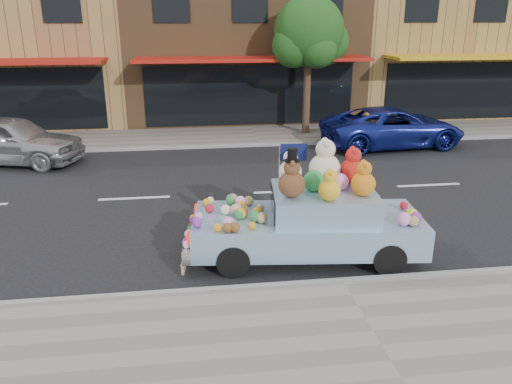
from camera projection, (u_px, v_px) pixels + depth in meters
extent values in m
plane|color=black|center=(287.00, 192.00, 13.33)|extent=(120.00, 120.00, 0.00)
cube|color=gray|center=(373.00, 334.00, 7.23)|extent=(60.00, 3.00, 0.12)
cube|color=gray|center=(255.00, 135.00, 19.38)|extent=(60.00, 3.00, 0.12)
cube|color=gray|center=(342.00, 282.00, 8.63)|extent=(60.00, 0.12, 0.13)
cube|color=gray|center=(261.00, 145.00, 17.98)|extent=(60.00, 0.12, 0.13)
cube|color=olive|center=(16.00, 39.00, 22.13)|extent=(10.00, 8.00, 7.00)
cube|color=black|center=(61.00, 0.00, 18.25)|extent=(1.40, 0.06, 1.60)
cube|color=brown|center=(240.00, 38.00, 23.39)|extent=(10.00, 8.00, 7.00)
cube|color=black|center=(250.00, 95.00, 20.32)|extent=(8.50, 0.06, 2.40)
cube|color=#AE1910|center=(253.00, 59.00, 19.00)|extent=(9.00, 1.80, 0.12)
cube|color=black|center=(171.00, 0.00, 18.76)|extent=(1.40, 0.06, 1.60)
cube|color=black|center=(250.00, 1.00, 19.13)|extent=(1.40, 0.06, 1.60)
cube|color=black|center=(326.00, 1.00, 19.51)|extent=(1.40, 0.06, 1.60)
cube|color=olive|center=(441.00, 37.00, 24.64)|extent=(10.00, 8.00, 7.00)
cube|color=black|center=(479.00, 91.00, 21.58)|extent=(8.50, 0.06, 2.40)
cube|color=gold|center=(497.00, 56.00, 20.26)|extent=(9.00, 1.80, 0.12)
cube|color=black|center=(423.00, 1.00, 20.01)|extent=(1.40, 0.06, 1.60)
cube|color=black|center=(492.00, 2.00, 20.39)|extent=(1.40, 0.06, 1.60)
cylinder|color=#38281C|center=(307.00, 95.00, 19.13)|extent=(0.28, 0.28, 3.20)
sphere|color=#133E11|center=(309.00, 31.00, 18.36)|extent=(2.60, 2.60, 2.60)
sphere|color=#133E11|center=(325.00, 42.00, 18.86)|extent=(1.80, 1.80, 1.80)
sphere|color=#133E11|center=(294.00, 46.00, 18.26)|extent=(1.60, 1.60, 1.60)
sphere|color=#133E11|center=(317.00, 49.00, 18.02)|extent=(1.40, 1.40, 1.40)
sphere|color=#133E11|center=(297.00, 39.00, 18.98)|extent=(1.60, 1.60, 1.60)
imported|color=#ADAEB2|center=(10.00, 140.00, 15.66)|extent=(4.79, 2.96, 1.52)
imported|color=navy|center=(393.00, 127.00, 17.76)|extent=(5.22, 2.75, 1.40)
cylinder|color=black|center=(389.00, 259.00, 8.95)|extent=(0.62, 0.26, 0.60)
cylinder|color=black|center=(368.00, 225.00, 10.42)|extent=(0.62, 0.26, 0.60)
cylinder|color=black|center=(233.00, 261.00, 8.88)|extent=(0.62, 0.26, 0.60)
cylinder|color=black|center=(235.00, 226.00, 10.35)|extent=(0.62, 0.26, 0.60)
cube|color=#93B7DC|center=(307.00, 230.00, 9.57)|extent=(4.46, 2.15, 0.60)
cube|color=#93B7DC|center=(324.00, 203.00, 9.39)|extent=(2.05, 1.69, 0.50)
cube|color=silver|center=(191.00, 238.00, 9.56)|extent=(0.35, 1.79, 0.26)
cube|color=red|center=(190.00, 238.00, 8.81)|extent=(0.09, 0.28, 0.16)
cube|color=red|center=(196.00, 210.00, 10.10)|extent=(0.09, 0.28, 0.16)
cube|color=black|center=(273.00, 203.00, 9.37)|extent=(0.18, 1.30, 0.40)
sphere|color=#5A3119|center=(292.00, 184.00, 8.88)|extent=(0.48, 0.48, 0.48)
sphere|color=#5A3119|center=(292.00, 167.00, 8.78)|extent=(0.30, 0.30, 0.30)
sphere|color=#5A3119|center=(293.00, 164.00, 8.65)|extent=(0.11, 0.11, 0.11)
sphere|color=#5A3119|center=(291.00, 161.00, 8.84)|extent=(0.11, 0.11, 0.11)
cylinder|color=black|center=(292.00, 160.00, 8.74)|extent=(0.28, 0.28, 0.02)
cylinder|color=black|center=(292.00, 154.00, 8.70)|extent=(0.18, 0.18, 0.22)
sphere|color=beige|center=(325.00, 169.00, 9.54)|extent=(0.61, 0.61, 0.61)
sphere|color=beige|center=(326.00, 149.00, 9.41)|extent=(0.38, 0.38, 0.38)
sphere|color=beige|center=(328.00, 145.00, 9.24)|extent=(0.14, 0.14, 0.14)
sphere|color=beige|center=(324.00, 141.00, 9.49)|extent=(0.14, 0.14, 0.14)
sphere|color=#C36D12|center=(363.00, 184.00, 8.97)|extent=(0.44, 0.44, 0.44)
sphere|color=#C36D12|center=(364.00, 169.00, 8.87)|extent=(0.27, 0.27, 0.27)
sphere|color=#C36D12|center=(367.00, 165.00, 8.75)|extent=(0.10, 0.10, 0.10)
sphere|color=#C36D12|center=(363.00, 162.00, 8.93)|extent=(0.10, 0.10, 0.10)
sphere|color=#B11912|center=(352.00, 171.00, 9.62)|extent=(0.49, 0.49, 0.49)
sphere|color=#B11912|center=(354.00, 155.00, 9.51)|extent=(0.31, 0.31, 0.31)
sphere|color=#B11912|center=(356.00, 152.00, 9.38)|extent=(0.12, 0.12, 0.12)
sphere|color=#B11912|center=(352.00, 149.00, 9.58)|extent=(0.12, 0.12, 0.12)
sphere|color=silver|center=(290.00, 172.00, 9.64)|extent=(0.45, 0.45, 0.45)
sphere|color=silver|center=(291.00, 157.00, 9.55)|extent=(0.28, 0.28, 0.28)
sphere|color=silver|center=(292.00, 154.00, 9.42)|extent=(0.11, 0.11, 0.11)
sphere|color=silver|center=(290.00, 151.00, 9.61)|extent=(0.11, 0.11, 0.11)
sphere|color=orange|center=(330.00, 190.00, 8.72)|extent=(0.39, 0.39, 0.39)
sphere|color=orange|center=(330.00, 176.00, 8.64)|extent=(0.24, 0.24, 0.24)
sphere|color=orange|center=(332.00, 173.00, 8.54)|extent=(0.09, 0.09, 0.09)
sphere|color=orange|center=(329.00, 171.00, 8.69)|extent=(0.09, 0.09, 0.09)
sphere|color=#227C39|center=(314.00, 181.00, 9.24)|extent=(0.40, 0.40, 0.40)
sphere|color=pink|center=(340.00, 182.00, 9.31)|extent=(0.32, 0.32, 0.32)
sphere|color=beige|center=(225.00, 210.00, 9.48)|extent=(0.19, 0.19, 0.19)
sphere|color=orange|center=(218.00, 227.00, 8.72)|extent=(0.16, 0.16, 0.16)
sphere|color=brown|center=(228.00, 228.00, 8.68)|extent=(0.17, 0.17, 0.17)
sphere|color=#B11225|center=(210.00, 208.00, 9.59)|extent=(0.16, 0.16, 0.16)
sphere|color=orange|center=(241.00, 205.00, 9.71)|extent=(0.18, 0.18, 0.18)
sphere|color=#918050|center=(260.00, 208.00, 9.63)|extent=(0.16, 0.16, 0.16)
sphere|color=#227C39|center=(209.00, 207.00, 9.69)|extent=(0.13, 0.13, 0.13)
sphere|color=beige|center=(210.00, 200.00, 10.05)|extent=(0.14, 0.14, 0.14)
sphere|color=#227C39|center=(255.00, 216.00, 9.14)|extent=(0.21, 0.21, 0.21)
sphere|color=#918050|center=(262.00, 218.00, 9.08)|extent=(0.21, 0.21, 0.21)
sphere|color=orange|center=(257.00, 212.00, 9.40)|extent=(0.18, 0.18, 0.18)
sphere|color=#227C39|center=(231.00, 199.00, 9.98)|extent=(0.21, 0.21, 0.21)
sphere|color=#227C39|center=(240.00, 214.00, 9.24)|extent=(0.20, 0.20, 0.20)
sphere|color=pink|center=(229.00, 223.00, 8.84)|extent=(0.22, 0.22, 0.22)
sphere|color=#7A2B86|center=(197.00, 222.00, 8.90)|extent=(0.19, 0.19, 0.19)
sphere|color=orange|center=(240.00, 214.00, 9.26)|extent=(0.22, 0.22, 0.22)
sphere|color=orange|center=(252.00, 226.00, 8.82)|extent=(0.14, 0.14, 0.14)
sphere|color=orange|center=(207.00, 202.00, 9.90)|extent=(0.15, 0.15, 0.15)
sphere|color=#918050|center=(232.00, 199.00, 10.00)|extent=(0.22, 0.22, 0.22)
sphere|color=pink|center=(199.00, 216.00, 9.22)|extent=(0.15, 0.15, 0.15)
sphere|color=brown|center=(243.00, 209.00, 9.49)|extent=(0.20, 0.20, 0.20)
sphere|color=pink|center=(240.00, 201.00, 9.89)|extent=(0.21, 0.21, 0.21)
sphere|color=orange|center=(255.00, 217.00, 9.18)|extent=(0.16, 0.16, 0.16)
sphere|color=#918050|center=(249.00, 201.00, 9.92)|extent=(0.20, 0.20, 0.20)
sphere|color=brown|center=(235.00, 227.00, 8.69)|extent=(0.18, 0.18, 0.18)
sphere|color=#D8A88C|center=(236.00, 209.00, 9.44)|extent=(0.22, 0.22, 0.22)
sphere|color=#ECF61B|center=(187.00, 242.00, 8.88)|extent=(0.18, 0.18, 0.18)
sphere|color=#7A2B86|center=(187.00, 243.00, 8.87)|extent=(0.16, 0.16, 0.16)
sphere|color=#ECF61B|center=(191.00, 229.00, 9.50)|extent=(0.12, 0.12, 0.12)
sphere|color=beige|center=(189.00, 234.00, 9.21)|extent=(0.17, 0.17, 0.17)
sphere|color=#7A2B86|center=(193.00, 220.00, 9.90)|extent=(0.13, 0.13, 0.13)
sphere|color=#7A2B86|center=(187.00, 242.00, 8.88)|extent=(0.18, 0.18, 0.18)
sphere|color=#227C39|center=(191.00, 229.00, 9.48)|extent=(0.13, 0.13, 0.13)
sphere|color=silver|center=(187.00, 244.00, 8.83)|extent=(0.15, 0.15, 0.15)
sphere|color=orange|center=(193.00, 218.00, 10.00)|extent=(0.14, 0.14, 0.14)
sphere|color=#7A2B86|center=(415.00, 218.00, 9.03)|extent=(0.24, 0.24, 0.24)
sphere|color=#ECF61B|center=(412.00, 216.00, 9.11)|extent=(0.25, 0.25, 0.25)
sphere|color=#918050|center=(413.00, 221.00, 8.93)|extent=(0.20, 0.20, 0.20)
sphere|color=brown|center=(405.00, 216.00, 9.22)|extent=(0.17, 0.17, 0.17)
sphere|color=pink|center=(404.00, 219.00, 8.96)|extent=(0.25, 0.25, 0.25)
sphere|color=#B11225|center=(404.00, 205.00, 9.73)|extent=(0.16, 0.16, 0.16)
cylinder|color=#997A54|center=(183.00, 270.00, 8.83)|extent=(0.06, 0.06, 0.17)
sphere|color=#997A54|center=(182.00, 266.00, 8.80)|extent=(0.07, 0.07, 0.07)
cylinder|color=#997A54|center=(183.00, 267.00, 8.93)|extent=(0.06, 0.06, 0.17)
sphere|color=#997A54|center=(183.00, 263.00, 8.90)|extent=(0.07, 0.07, 0.07)
cylinder|color=#997A54|center=(184.00, 265.00, 9.03)|extent=(0.06, 0.06, 0.17)
sphere|color=#997A54|center=(184.00, 260.00, 9.00)|extent=(0.07, 0.07, 0.07)
cylinder|color=#997A54|center=(185.00, 262.00, 9.13)|extent=(0.06, 0.06, 0.17)
sphere|color=#997A54|center=(184.00, 257.00, 9.10)|extent=(0.07, 0.07, 0.07)
cylinder|color=#997A54|center=(185.00, 259.00, 9.23)|extent=(0.06, 0.06, 0.17)
sphere|color=#997A54|center=(185.00, 255.00, 9.20)|extent=(0.07, 0.07, 0.07)
cylinder|color=#997A54|center=(186.00, 257.00, 9.34)|extent=(0.06, 0.06, 0.17)
sphere|color=#997A54|center=(186.00, 252.00, 9.30)|extent=(0.07, 0.07, 0.07)
cylinder|color=#997A54|center=(186.00, 254.00, 9.44)|extent=(0.06, 0.06, 0.17)
sphere|color=#997A54|center=(186.00, 250.00, 9.40)|extent=(0.07, 0.07, 0.07)
cylinder|color=#997A54|center=(187.00, 252.00, 9.54)|extent=(0.06, 0.06, 0.17)
sphere|color=#997A54|center=(187.00, 247.00, 9.50)|extent=(0.07, 0.07, 0.07)
cylinder|color=#997A54|center=(188.00, 249.00, 9.64)|extent=(0.06, 0.06, 0.17)
sphere|color=#997A54|center=(187.00, 245.00, 9.60)|extent=(0.07, 0.07, 0.07)
cylinder|color=#997A54|center=(188.00, 247.00, 9.74)|extent=(0.06, 0.06, 0.17)
sphere|color=#997A54|center=(188.00, 242.00, 9.70)|extent=(0.07, 0.07, 0.07)
cylinder|color=#997A54|center=(189.00, 245.00, 9.84)|extent=(0.06, 0.06, 0.17)
sphere|color=#997A54|center=(188.00, 240.00, 9.80)|extent=(0.07, 0.07, 0.07)
cylinder|color=#997A54|center=(189.00, 242.00, 9.94)|extent=(0.06, 0.06, 0.17)
sphere|color=#997A54|center=(189.00, 238.00, 9.90)|extent=(0.07, 0.07, 0.07)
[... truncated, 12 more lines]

